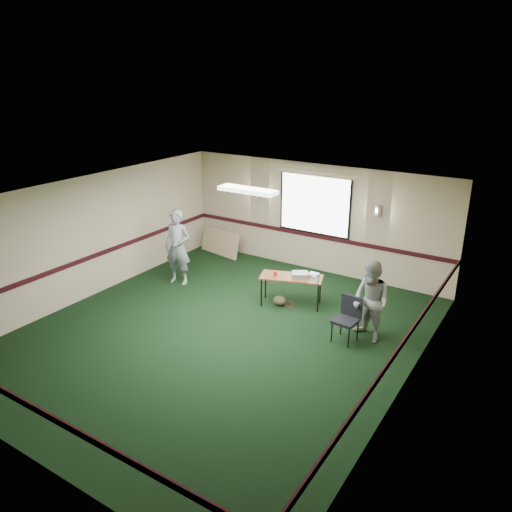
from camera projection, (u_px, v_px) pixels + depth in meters
The scene contains 13 objects.
ground at pixel (220, 334), 9.65m from camera, with size 8.00×8.00×0.00m, color black.
room_shell at pixel (276, 228), 10.78m from camera, with size 8.00×8.02×8.00m.
folding_table at pixel (291, 279), 10.65m from camera, with size 1.42×0.93×0.66m.
projector at pixel (300, 275), 10.56m from camera, with size 0.33×0.28×0.11m, color gray.
game_console at pixel (314, 274), 10.67m from camera, with size 0.21×0.17×0.05m, color white.
red_cup at pixel (275, 274), 10.63m from camera, with size 0.07×0.07×0.11m, color red.
water_bottle at pixel (318, 278), 10.32m from camera, with size 0.05×0.05×0.18m, color #8EB2E9.
duffel_bag at pixel (280, 301), 10.80m from camera, with size 0.30×0.23×0.21m, color #403724.
cable_coil at pixel (288, 304), 10.88m from camera, with size 0.28×0.28×0.01m, color red.
folded_table at pixel (220, 242), 13.70m from camera, with size 1.34×0.06×0.69m, color tan.
conference_chair at pixel (348, 315), 9.30m from camera, with size 0.46×0.48×0.86m.
person_left at pixel (178, 247), 11.67m from camera, with size 0.65×0.43×1.79m, color #38557B.
person_right at pixel (371, 301), 9.21m from camera, with size 0.76×0.59×1.56m, color #7699B8.
Camera 1 is at (5.15, -6.80, 4.81)m, focal length 35.00 mm.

